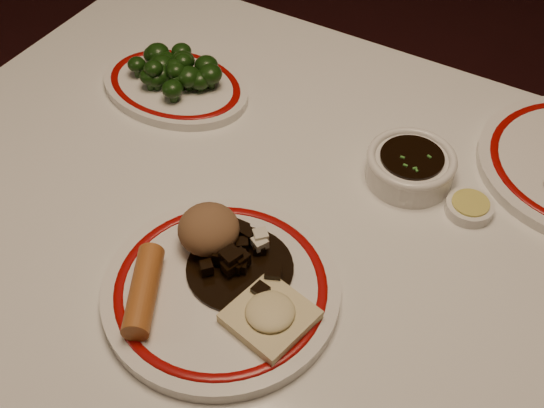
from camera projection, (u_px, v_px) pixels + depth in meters
The scene contains 10 objects.
dining_table at pixel (292, 275), 0.96m from camera, with size 1.20×0.90×0.75m.
main_plate at pixel (221, 290), 0.82m from camera, with size 0.37×0.37×0.02m.
rice_mound at pixel (209, 229), 0.83m from camera, with size 0.08×0.08×0.06m, color brown.
spring_roll at pixel (144, 290), 0.79m from camera, with size 0.03×0.03×0.12m, color #B0642B.
fried_wonton at pixel (270, 315), 0.77m from camera, with size 0.10×0.10×0.02m.
stirfry_heap at pixel (242, 262), 0.82m from camera, with size 0.13×0.13×0.03m.
broccoli_plate at pixel (175, 86), 1.09m from camera, with size 0.25×0.22×0.02m.
broccoli_pile at pixel (172, 68), 1.07m from camera, with size 0.15×0.12×0.05m.
soy_bowl at pixel (410, 168), 0.95m from camera, with size 0.12×0.12×0.04m.
mustard_dish at pixel (469, 207), 0.91m from camera, with size 0.06×0.06×0.02m.
Camera 1 is at (0.27, -0.51, 1.43)m, focal length 45.00 mm.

